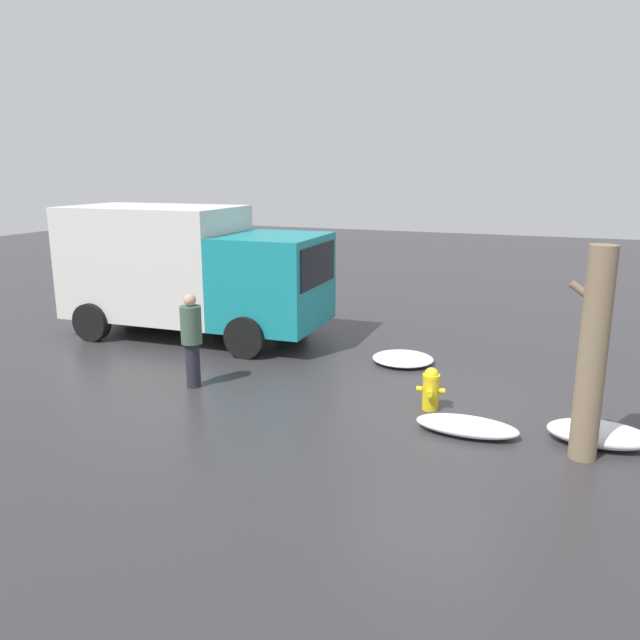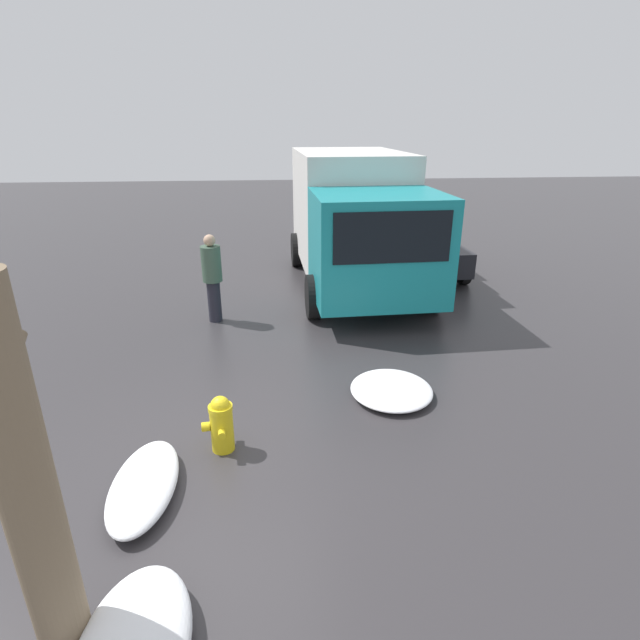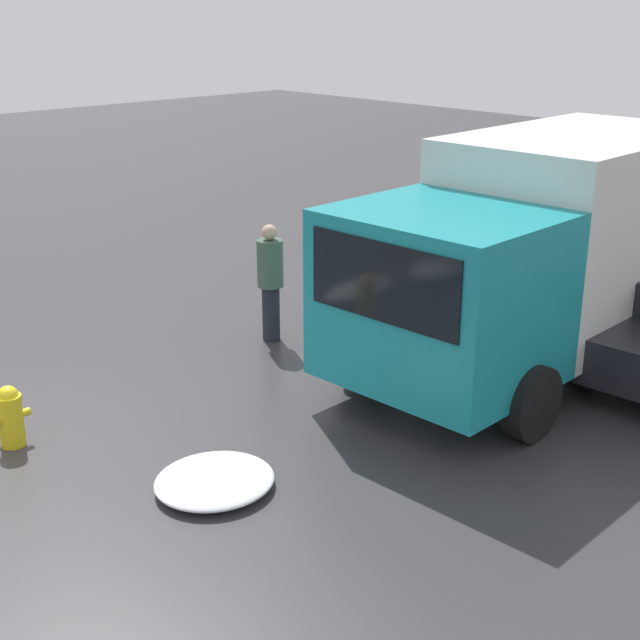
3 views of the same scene
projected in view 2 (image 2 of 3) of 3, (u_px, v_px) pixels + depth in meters
name	position (u px, v px, depth m)	size (l,w,h in m)	color
ground_plane	(224.00, 449.00, 6.14)	(60.00, 60.00, 0.00)	#333033
fire_hydrant	(221.00, 423.00, 6.00)	(0.48, 0.39, 0.73)	yellow
tree_trunk	(26.00, 485.00, 3.32)	(0.57, 0.38, 2.98)	#7F6B51
delivery_truck	(356.00, 217.00, 11.67)	(6.29, 2.94, 3.07)	teal
pedestrian	(212.00, 275.00, 9.72)	(0.38, 0.38, 1.75)	#23232D
parked_car	(414.00, 244.00, 13.24)	(3.94, 2.04, 1.34)	black
snow_pile_by_hydrant	(144.00, 485.00, 5.35)	(1.55, 0.69, 0.24)	white
snow_pile_by_tree	(391.00, 390.00, 7.30)	(1.27, 1.20, 0.19)	white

